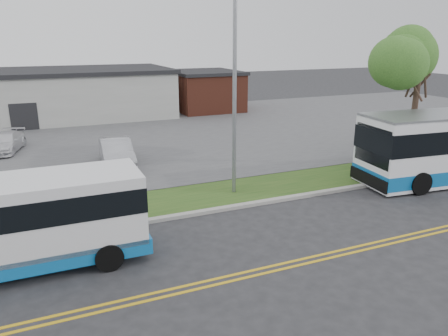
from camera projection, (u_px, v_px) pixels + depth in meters
name	position (u px, v px, depth m)	size (l,w,h in m)	color
ground	(194.00, 227.00, 16.92)	(140.00, 140.00, 0.00)	#28282B
lane_line_north	(235.00, 274.00, 13.54)	(70.00, 0.12, 0.01)	gold
lane_line_south	(240.00, 279.00, 13.28)	(70.00, 0.12, 0.01)	gold
curb	(185.00, 215.00, 17.87)	(80.00, 0.30, 0.15)	#9E9B93
verge	(172.00, 201.00, 19.46)	(80.00, 3.30, 0.10)	#234A18
parking_lot	(115.00, 137.00, 31.84)	(80.00, 25.00, 0.10)	#4C4C4F
commercial_building	(23.00, 96.00, 37.72)	(25.40, 10.40, 4.35)	#9E9E99
brick_wing	(205.00, 91.00, 43.20)	(6.30, 7.30, 3.90)	brown
tree_east	(422.00, 54.00, 23.10)	(5.20, 5.20, 8.33)	#38261F
streetlight_near	(235.00, 81.00, 18.95)	(0.35, 1.53, 9.50)	gray
shuttle_bus	(41.00, 220.00, 13.69)	(7.71, 2.64, 2.94)	#0F61A8
pedestrian	(32.00, 205.00, 16.13)	(0.73, 0.48, 2.00)	black
parked_car_a	(117.00, 153.00, 24.29)	(1.63, 4.68, 1.54)	#A2A3A9
parked_car_b	(6.00, 142.00, 27.52)	(1.66, 4.09, 1.19)	silver
grocery_bag_left	(26.00, 230.00, 16.04)	(0.32, 0.32, 0.32)	white
grocery_bag_right	(43.00, 222.00, 16.70)	(0.32, 0.32, 0.32)	white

